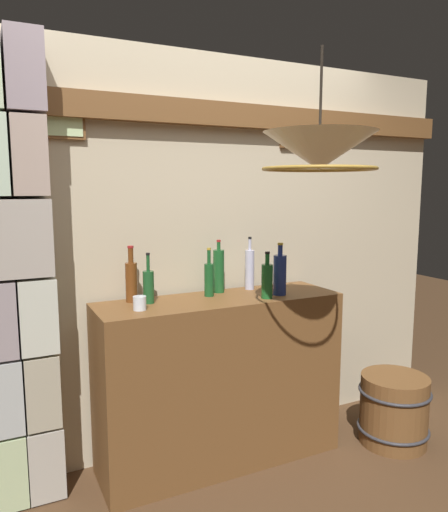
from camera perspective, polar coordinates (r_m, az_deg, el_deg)
name	(u,v)px	position (r m, az deg, el deg)	size (l,w,h in m)	color
panelled_rear_partition	(199,245)	(3.01, -2.89, 1.26)	(3.67, 0.15, 2.40)	#BCAD8E
stone_pillar	(15,278)	(2.65, -23.23, -2.34)	(0.36, 0.31, 2.34)	#B3C794
bar_shelf_unit	(220,380)	(2.95, -0.44, -14.34)	(1.42, 0.43, 0.99)	brown
liquor_bottle_bourbon	(280,274)	(2.88, 6.55, -2.11)	(0.08, 0.08, 0.31)	navy
liquor_bottle_vermouth	(250,269)	(3.02, 3.02, -1.51)	(0.06, 0.06, 0.33)	silver
liquor_bottle_rum	(149,286)	(2.69, -8.82, -3.48)	(0.06, 0.06, 0.28)	#1B4C23
liquor_bottle_rye	(267,280)	(2.78, 5.06, -2.83)	(0.07, 0.07, 0.27)	#1A5824
liquor_bottle_whiskey	(219,271)	(2.92, -0.63, -1.71)	(0.07, 0.07, 0.32)	#1B5224
liquor_bottle_sherry	(131,280)	(2.73, -10.78, -2.79)	(0.07, 0.07, 0.31)	brown
liquor_bottle_scotch	(209,278)	(2.83, -1.77, -2.64)	(0.06, 0.06, 0.28)	#184C21
glass_tumbler_rocks	(140,303)	(2.56, -9.83, -5.45)	(0.07, 0.07, 0.07)	silver
pendant_lamp	(319,152)	(2.21, 11.08, 11.79)	(0.50, 0.50, 0.52)	#EFE5C6
wooden_barrel	(394,409)	(3.41, 19.23, -16.57)	(0.45, 0.45, 0.44)	brown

